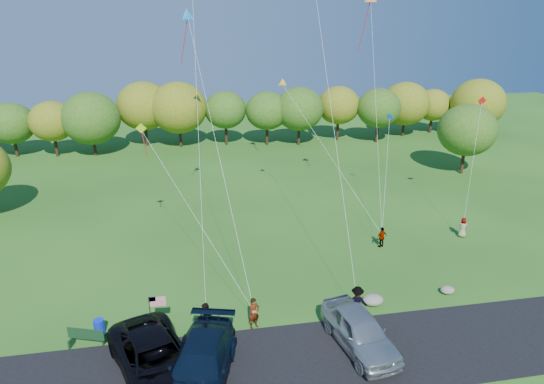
{
  "coord_description": "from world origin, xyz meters",
  "views": [
    {
      "loc": [
        -4.93,
        -23.02,
        16.36
      ],
      "look_at": [
        0.39,
        6.0,
        5.32
      ],
      "focal_mm": 32.0,
      "sensor_mm": 36.0,
      "label": 1
    }
  ],
  "objects_px": {
    "minivan_silver": "(360,331)",
    "flyer_d": "(382,237)",
    "flyer_c": "(357,302)",
    "flyer_e": "(463,227)",
    "minivan_dark": "(155,359)",
    "minivan_navy": "(201,366)",
    "flyer_a": "(254,313)",
    "flyer_b": "(206,319)",
    "trash_barrel": "(99,327)",
    "park_bench": "(87,336)"
  },
  "relations": [
    {
      "from": "minivan_dark",
      "to": "flyer_a",
      "type": "distance_m",
      "value": 5.94
    },
    {
      "from": "flyer_c",
      "to": "minivan_dark",
      "type": "bearing_deg",
      "value": 33.14
    },
    {
      "from": "flyer_a",
      "to": "flyer_b",
      "type": "relative_size",
      "value": 1.02
    },
    {
      "from": "flyer_b",
      "to": "minivan_navy",
      "type": "bearing_deg",
      "value": -57.38
    },
    {
      "from": "flyer_d",
      "to": "park_bench",
      "type": "xyz_separation_m",
      "value": [
        -19.41,
        -7.96,
        -0.2
      ]
    },
    {
      "from": "flyer_b",
      "to": "flyer_e",
      "type": "bearing_deg",
      "value": 62.45
    },
    {
      "from": "minivan_navy",
      "to": "flyer_c",
      "type": "relative_size",
      "value": 3.5
    },
    {
      "from": "minivan_silver",
      "to": "flyer_d",
      "type": "distance_m",
      "value": 11.96
    },
    {
      "from": "minivan_navy",
      "to": "flyer_b",
      "type": "xyz_separation_m",
      "value": [
        0.47,
        3.81,
        -0.12
      ]
    },
    {
      "from": "flyer_c",
      "to": "flyer_d",
      "type": "relative_size",
      "value": 1.19
    },
    {
      "from": "flyer_c",
      "to": "minivan_silver",
      "type": "bearing_deg",
      "value": 90.96
    },
    {
      "from": "flyer_c",
      "to": "flyer_e",
      "type": "distance_m",
      "value": 14.3
    },
    {
      "from": "minivan_navy",
      "to": "flyer_e",
      "type": "bearing_deg",
      "value": 46.13
    },
    {
      "from": "flyer_c",
      "to": "park_bench",
      "type": "distance_m",
      "value": 14.66
    },
    {
      "from": "park_bench",
      "to": "minivan_dark",
      "type": "bearing_deg",
      "value": -20.1
    },
    {
      "from": "flyer_a",
      "to": "flyer_e",
      "type": "relative_size",
      "value": 1.15
    },
    {
      "from": "minivan_silver",
      "to": "trash_barrel",
      "type": "bearing_deg",
      "value": 155.1
    },
    {
      "from": "flyer_b",
      "to": "park_bench",
      "type": "height_order",
      "value": "flyer_b"
    },
    {
      "from": "minivan_navy",
      "to": "flyer_b",
      "type": "height_order",
      "value": "minivan_navy"
    },
    {
      "from": "flyer_c",
      "to": "flyer_e",
      "type": "height_order",
      "value": "flyer_c"
    },
    {
      "from": "minivan_navy",
      "to": "flyer_b",
      "type": "bearing_deg",
      "value": 98.29
    },
    {
      "from": "flyer_a",
      "to": "minivan_navy",
      "type": "bearing_deg",
      "value": -157.02
    },
    {
      "from": "flyer_d",
      "to": "flyer_c",
      "type": "bearing_deg",
      "value": 39.79
    },
    {
      "from": "minivan_silver",
      "to": "flyer_c",
      "type": "bearing_deg",
      "value": 63.18
    },
    {
      "from": "minivan_dark",
      "to": "minivan_silver",
      "type": "distance_m",
      "value": 10.22
    },
    {
      "from": "flyer_c",
      "to": "trash_barrel",
      "type": "bearing_deg",
      "value": 14.07
    },
    {
      "from": "minivan_silver",
      "to": "flyer_b",
      "type": "distance_m",
      "value": 8.12
    },
    {
      "from": "flyer_c",
      "to": "flyer_d",
      "type": "height_order",
      "value": "flyer_c"
    },
    {
      "from": "minivan_silver",
      "to": "flyer_e",
      "type": "height_order",
      "value": "minivan_silver"
    },
    {
      "from": "minivan_dark",
      "to": "trash_barrel",
      "type": "distance_m",
      "value": 5.1
    },
    {
      "from": "minivan_dark",
      "to": "flyer_b",
      "type": "distance_m",
      "value": 3.92
    },
    {
      "from": "minivan_dark",
      "to": "flyer_d",
      "type": "bearing_deg",
      "value": 14.8
    },
    {
      "from": "flyer_a",
      "to": "trash_barrel",
      "type": "bearing_deg",
      "value": 145.13
    },
    {
      "from": "minivan_silver",
      "to": "flyer_e",
      "type": "relative_size",
      "value": 3.54
    },
    {
      "from": "minivan_navy",
      "to": "flyer_a",
      "type": "relative_size",
      "value": 3.63
    },
    {
      "from": "flyer_c",
      "to": "trash_barrel",
      "type": "distance_m",
      "value": 14.23
    },
    {
      "from": "minivan_dark",
      "to": "park_bench",
      "type": "height_order",
      "value": "minivan_dark"
    },
    {
      "from": "minivan_dark",
      "to": "minivan_navy",
      "type": "distance_m",
      "value": 2.23
    },
    {
      "from": "flyer_b",
      "to": "flyer_d",
      "type": "relative_size",
      "value": 1.13
    },
    {
      "from": "park_bench",
      "to": "trash_barrel",
      "type": "distance_m",
      "value": 1.1
    },
    {
      "from": "minivan_silver",
      "to": "flyer_d",
      "type": "height_order",
      "value": "minivan_silver"
    },
    {
      "from": "minivan_silver",
      "to": "flyer_e",
      "type": "bearing_deg",
      "value": 32.02
    },
    {
      "from": "minivan_navy",
      "to": "flyer_c",
      "type": "bearing_deg",
      "value": 38.37
    },
    {
      "from": "flyer_d",
      "to": "flyer_e",
      "type": "relative_size",
      "value": 1.0
    },
    {
      "from": "minivan_navy",
      "to": "flyer_b",
      "type": "relative_size",
      "value": 3.69
    },
    {
      "from": "minivan_dark",
      "to": "flyer_e",
      "type": "bearing_deg",
      "value": 6.92
    },
    {
      "from": "minivan_silver",
      "to": "minivan_navy",
      "type": "bearing_deg",
      "value": 178.37
    },
    {
      "from": "park_bench",
      "to": "flyer_a",
      "type": "bearing_deg",
      "value": 19.36
    },
    {
      "from": "flyer_b",
      "to": "park_bench",
      "type": "bearing_deg",
      "value": -140.21
    },
    {
      "from": "park_bench",
      "to": "minivan_silver",
      "type": "bearing_deg",
      "value": 8.52
    }
  ]
}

